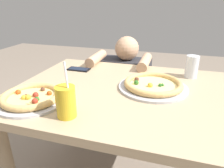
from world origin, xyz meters
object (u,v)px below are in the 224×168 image
object	(u,v)px
pizza_near	(32,97)
drink_cup_colored	(66,102)
cell_phone	(79,69)
diner_seated	(125,94)
pizza_far	(153,85)
water_cup_clear	(192,66)

from	to	relation	value
pizza_near	drink_cup_colored	xyz separation A→B (m)	(0.22, -0.07, 0.05)
pizza_near	drink_cup_colored	distance (m)	0.24
pizza_near	cell_phone	bearing A→B (deg)	88.57
cell_phone	diner_seated	world-z (taller)	diner_seated
pizza_near	pizza_far	xyz separation A→B (m)	(0.53, 0.32, -0.00)
pizza_near	diner_seated	bearing A→B (deg)	74.57
pizza_near	drink_cup_colored	size ratio (longest dim) A/B	1.41
drink_cup_colored	water_cup_clear	world-z (taller)	drink_cup_colored
drink_cup_colored	water_cup_clear	xyz separation A→B (m)	(0.51, 0.63, 0.00)
cell_phone	water_cup_clear	bearing A→B (deg)	5.49
pizza_far	cell_phone	world-z (taller)	pizza_far
pizza_near	water_cup_clear	bearing A→B (deg)	37.16
pizza_far	drink_cup_colored	distance (m)	0.50
water_cup_clear	pizza_near	bearing A→B (deg)	-142.84
drink_cup_colored	pizza_near	bearing A→B (deg)	162.00
pizza_near	water_cup_clear	xyz separation A→B (m)	(0.74, 0.56, 0.05)
water_cup_clear	pizza_far	bearing A→B (deg)	-130.35
pizza_near	diner_seated	world-z (taller)	diner_seated
drink_cup_colored	diner_seated	size ratio (longest dim) A/B	0.25
pizza_far	water_cup_clear	size ratio (longest dim) A/B	2.75
pizza_near	drink_cup_colored	bearing A→B (deg)	-18.00
pizza_far	water_cup_clear	world-z (taller)	water_cup_clear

